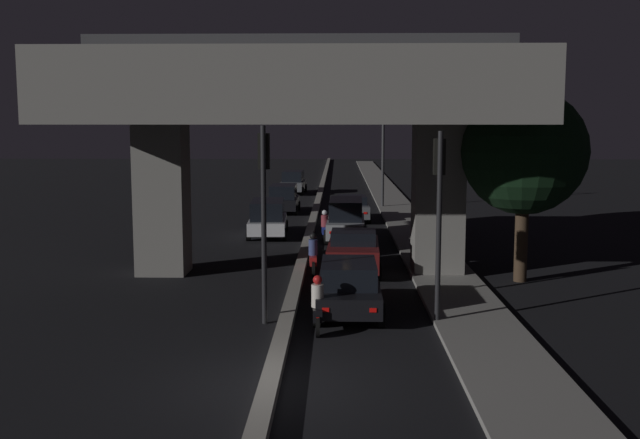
{
  "coord_description": "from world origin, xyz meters",
  "views": [
    {
      "loc": [
        1.37,
        -14.74,
        5.34
      ],
      "look_at": [
        0.56,
        18.47,
        1.09
      ],
      "focal_mm": 42.0,
      "sensor_mm": 36.0,
      "label": 1
    }
  ],
  "objects_px": {
    "motorcycle_black_filtering_near": "(318,307)",
    "car_dark_red_second": "(353,251)",
    "traffic_light_left_of_median": "(264,190)",
    "street_lamp": "(377,140)",
    "car_grey_third_oncoming": "(293,182)",
    "car_black_lead": "(349,287)",
    "car_grey_fourth": "(352,208)",
    "motorcycle_blue_filtering_far": "(325,228)",
    "motorcycle_red_filtering_mid": "(313,256)",
    "car_silver_third": "(346,219)",
    "pedestrian_on_sidewalk": "(421,238)",
    "traffic_light_right_of_median": "(439,194)",
    "car_white_lead_oncoming": "(268,217)",
    "car_black_second_oncoming": "(284,198)"
  },
  "relations": [
    {
      "from": "traffic_light_left_of_median",
      "to": "motorcycle_black_filtering_near",
      "type": "relative_size",
      "value": 3.16
    },
    {
      "from": "traffic_light_right_of_median",
      "to": "car_white_lead_oncoming",
      "type": "xyz_separation_m",
      "value": [
        -6.02,
        15.66,
        -2.6
      ]
    },
    {
      "from": "car_black_lead",
      "to": "car_dark_red_second",
      "type": "relative_size",
      "value": 0.97
    },
    {
      "from": "car_white_lead_oncoming",
      "to": "traffic_light_right_of_median",
      "type": "bearing_deg",
      "value": 18.26
    },
    {
      "from": "pedestrian_on_sidewalk",
      "to": "motorcycle_black_filtering_near",
      "type": "bearing_deg",
      "value": -111.25
    },
    {
      "from": "street_lamp",
      "to": "motorcycle_black_filtering_near",
      "type": "distance_m",
      "value": 29.05
    },
    {
      "from": "traffic_light_left_of_median",
      "to": "car_white_lead_oncoming",
      "type": "relative_size",
      "value": 1.15
    },
    {
      "from": "street_lamp",
      "to": "motorcycle_blue_filtering_far",
      "type": "xyz_separation_m",
      "value": [
        -3.04,
        -13.72,
        -3.72
      ]
    },
    {
      "from": "car_black_lead",
      "to": "car_black_second_oncoming",
      "type": "relative_size",
      "value": 1.02
    },
    {
      "from": "car_black_lead",
      "to": "motorcycle_black_filtering_near",
      "type": "xyz_separation_m",
      "value": [
        -0.83,
        -1.73,
        -0.17
      ]
    },
    {
      "from": "car_grey_fourth",
      "to": "motorcycle_blue_filtering_far",
      "type": "height_order",
      "value": "motorcycle_blue_filtering_far"
    },
    {
      "from": "street_lamp",
      "to": "car_grey_third_oncoming",
      "type": "bearing_deg",
      "value": 121.26
    },
    {
      "from": "traffic_light_right_of_median",
      "to": "motorcycle_blue_filtering_far",
      "type": "relative_size",
      "value": 2.88
    },
    {
      "from": "car_grey_fourth",
      "to": "traffic_light_right_of_median",
      "type": "bearing_deg",
      "value": -177.05
    },
    {
      "from": "car_grey_fourth",
      "to": "motorcycle_red_filtering_mid",
      "type": "relative_size",
      "value": 2.08
    },
    {
      "from": "car_black_second_oncoming",
      "to": "motorcycle_black_filtering_near",
      "type": "bearing_deg",
      "value": 6.26
    },
    {
      "from": "motorcycle_blue_filtering_far",
      "to": "motorcycle_black_filtering_near",
      "type": "bearing_deg",
      "value": 177.17
    },
    {
      "from": "motorcycle_red_filtering_mid",
      "to": "car_grey_third_oncoming",
      "type": "bearing_deg",
      "value": 1.58
    },
    {
      "from": "street_lamp",
      "to": "motorcycle_red_filtering_mid",
      "type": "relative_size",
      "value": 3.72
    },
    {
      "from": "traffic_light_right_of_median",
      "to": "car_grey_third_oncoming",
      "type": "height_order",
      "value": "traffic_light_right_of_median"
    },
    {
      "from": "traffic_light_right_of_median",
      "to": "car_dark_red_second",
      "type": "xyz_separation_m",
      "value": [
        -2.1,
        6.9,
        -2.73
      ]
    },
    {
      "from": "car_dark_red_second",
      "to": "motorcycle_red_filtering_mid",
      "type": "bearing_deg",
      "value": 95.35
    },
    {
      "from": "car_black_lead",
      "to": "motorcycle_black_filtering_near",
      "type": "height_order",
      "value": "car_black_lead"
    },
    {
      "from": "traffic_light_right_of_median",
      "to": "car_black_lead",
      "type": "relative_size",
      "value": 1.28
    },
    {
      "from": "car_grey_fourth",
      "to": "car_grey_third_oncoming",
      "type": "bearing_deg",
      "value": 12.54
    },
    {
      "from": "motorcycle_red_filtering_mid",
      "to": "pedestrian_on_sidewalk",
      "type": "xyz_separation_m",
      "value": [
        4.06,
        1.85,
        0.41
      ]
    },
    {
      "from": "street_lamp",
      "to": "car_silver_third",
      "type": "bearing_deg",
      "value": -98.88
    },
    {
      "from": "car_silver_third",
      "to": "pedestrian_on_sidewalk",
      "type": "xyz_separation_m",
      "value": [
        2.8,
        -5.96,
        0.04
      ]
    },
    {
      "from": "car_silver_third",
      "to": "pedestrian_on_sidewalk",
      "type": "relative_size",
      "value": 2.66
    },
    {
      "from": "motorcycle_red_filtering_mid",
      "to": "motorcycle_blue_filtering_far",
      "type": "height_order",
      "value": "motorcycle_red_filtering_mid"
    },
    {
      "from": "car_black_lead",
      "to": "motorcycle_blue_filtering_far",
      "type": "xyz_separation_m",
      "value": [
        -0.92,
        13.22,
        -0.18
      ]
    },
    {
      "from": "traffic_light_left_of_median",
      "to": "motorcycle_black_filtering_near",
      "type": "height_order",
      "value": "traffic_light_left_of_median"
    },
    {
      "from": "car_black_lead",
      "to": "car_grey_fourth",
      "type": "height_order",
      "value": "car_black_lead"
    },
    {
      "from": "traffic_light_right_of_median",
      "to": "car_black_second_oncoming",
      "type": "relative_size",
      "value": 1.31
    },
    {
      "from": "car_white_lead_oncoming",
      "to": "pedestrian_on_sidewalk",
      "type": "height_order",
      "value": "pedestrian_on_sidewalk"
    },
    {
      "from": "motorcycle_blue_filtering_far",
      "to": "car_grey_fourth",
      "type": "bearing_deg",
      "value": -13.94
    },
    {
      "from": "traffic_light_right_of_median",
      "to": "street_lamp",
      "type": "bearing_deg",
      "value": 90.47
    },
    {
      "from": "motorcycle_black_filtering_near",
      "to": "car_dark_red_second",
      "type": "bearing_deg",
      "value": -9.84
    },
    {
      "from": "traffic_light_left_of_median",
      "to": "motorcycle_blue_filtering_far",
      "type": "bearing_deg",
      "value": 84.52
    },
    {
      "from": "car_black_second_oncoming",
      "to": "car_silver_third",
      "type": "bearing_deg",
      "value": 19.35
    },
    {
      "from": "car_white_lead_oncoming",
      "to": "car_black_second_oncoming",
      "type": "relative_size",
      "value": 1.17
    },
    {
      "from": "car_grey_third_oncoming",
      "to": "motorcycle_black_filtering_near",
      "type": "relative_size",
      "value": 2.57
    },
    {
      "from": "car_white_lead_oncoming",
      "to": "pedestrian_on_sidewalk",
      "type": "bearing_deg",
      "value": 40.24
    },
    {
      "from": "car_dark_red_second",
      "to": "pedestrian_on_sidewalk",
      "type": "relative_size",
      "value": 2.33
    },
    {
      "from": "car_dark_red_second",
      "to": "car_grey_third_oncoming",
      "type": "bearing_deg",
      "value": 9.46
    },
    {
      "from": "street_lamp",
      "to": "motorcycle_blue_filtering_far",
      "type": "height_order",
      "value": "street_lamp"
    },
    {
      "from": "car_grey_fourth",
      "to": "pedestrian_on_sidewalk",
      "type": "bearing_deg",
      "value": -171.43
    },
    {
      "from": "car_dark_red_second",
      "to": "car_silver_third",
      "type": "height_order",
      "value": "car_silver_third"
    },
    {
      "from": "traffic_light_left_of_median",
      "to": "car_dark_red_second",
      "type": "xyz_separation_m",
      "value": [
        2.53,
        6.9,
        -2.82
      ]
    },
    {
      "from": "motorcycle_black_filtering_near",
      "to": "car_grey_third_oncoming",
      "type": "bearing_deg",
      "value": 2.49
    }
  ]
}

